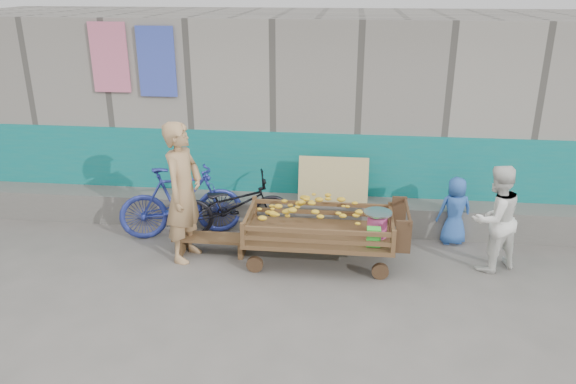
# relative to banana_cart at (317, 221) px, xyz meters

# --- Properties ---
(ground) EXTENTS (80.00, 80.00, 0.00)m
(ground) POSITION_rel_banana_cart_xyz_m (-0.13, -1.24, -0.60)
(ground) COLOR #595751
(ground) RESTS_ON ground
(building_wall) EXTENTS (12.00, 3.50, 3.00)m
(building_wall) POSITION_rel_banana_cart_xyz_m (-0.13, 2.81, 0.86)
(building_wall) COLOR gray
(building_wall) RESTS_ON ground
(banana_cart) EXTENTS (2.09, 0.95, 0.89)m
(banana_cart) POSITION_rel_banana_cart_xyz_m (0.00, 0.00, 0.00)
(banana_cart) COLOR brown
(banana_cart) RESTS_ON ground
(bench) EXTENTS (1.04, 0.31, 0.26)m
(bench) POSITION_rel_banana_cart_xyz_m (-1.43, 0.09, -0.41)
(bench) COLOR brown
(bench) RESTS_ON ground
(vendor_man) EXTENTS (0.58, 0.76, 1.87)m
(vendor_man) POSITION_rel_banana_cart_xyz_m (-1.73, -0.04, 0.33)
(vendor_man) COLOR tan
(vendor_man) RESTS_ON ground
(woman) EXTENTS (0.86, 0.80, 1.40)m
(woman) POSITION_rel_banana_cart_xyz_m (2.24, 0.10, 0.10)
(woman) COLOR white
(woman) RESTS_ON ground
(child) EXTENTS (0.53, 0.40, 0.98)m
(child) POSITION_rel_banana_cart_xyz_m (1.88, 0.81, -0.11)
(child) COLOR #2E5EB7
(child) RESTS_ON ground
(bicycle_dark) EXTENTS (1.81, 1.02, 0.90)m
(bicycle_dark) POSITION_rel_banana_cart_xyz_m (-1.27, 0.74, -0.15)
(bicycle_dark) COLOR black
(bicycle_dark) RESTS_ON ground
(bicycle_blue) EXTENTS (1.83, 1.04, 1.06)m
(bicycle_blue) POSITION_rel_banana_cart_xyz_m (-1.98, 0.61, -0.07)
(bicycle_blue) COLOR #2B399D
(bicycle_blue) RESTS_ON ground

